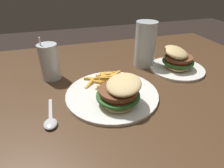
{
  "coord_description": "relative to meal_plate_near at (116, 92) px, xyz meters",
  "views": [
    {
      "loc": [
        0.43,
        -0.3,
        1.13
      ],
      "look_at": [
        -0.08,
        -0.15,
        0.81
      ],
      "focal_mm": 30.0,
      "sensor_mm": 36.0,
      "label": 1
    }
  ],
  "objects": [
    {
      "name": "juice_glass",
      "position": [
        -0.21,
        -0.19,
        0.03
      ],
      "size": [
        0.07,
        0.07,
        0.17
      ],
      "color": "silver",
      "rests_on": "dining_table"
    },
    {
      "name": "dining_table",
      "position": [
        0.05,
        0.14,
        -0.13
      ],
      "size": [
        1.27,
        1.21,
        0.77
      ],
      "color": "#4C331E",
      "rests_on": "ground_plane"
    },
    {
      "name": "spoon",
      "position": [
        0.06,
        -0.21,
        -0.02
      ],
      "size": [
        0.15,
        0.04,
        0.01
      ],
      "rotation": [
        0.0,
        0.0,
        -0.01
      ],
      "color": "silver",
      "rests_on": "dining_table"
    },
    {
      "name": "meal_plate_far",
      "position": [
        -0.13,
        0.31,
        0.01
      ],
      "size": [
        0.23,
        0.23,
        0.1
      ],
      "color": "white",
      "rests_on": "dining_table"
    },
    {
      "name": "meal_plate_near",
      "position": [
        0.0,
        0.0,
        0.0
      ],
      "size": [
        0.31,
        0.31,
        0.1
      ],
      "color": "white",
      "rests_on": "dining_table"
    },
    {
      "name": "beer_glass",
      "position": [
        -0.22,
        0.2,
        0.06
      ],
      "size": [
        0.09,
        0.09,
        0.19
      ],
      "color": "silver",
      "rests_on": "dining_table"
    }
  ]
}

